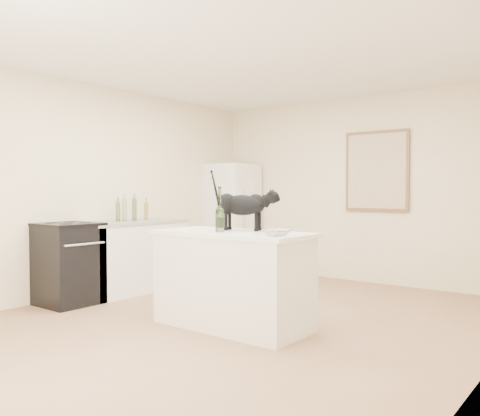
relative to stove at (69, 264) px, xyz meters
name	(u,v)px	position (x,y,z in m)	size (l,w,h in m)	color
floor	(237,321)	(1.95, 0.60, -0.45)	(5.50, 5.50, 0.00)	#9F7254
ceiling	(237,55)	(1.95, 0.60, 2.15)	(5.50, 5.50, 0.00)	white
wall_back	(357,189)	(1.95, 3.35, 0.85)	(4.50, 4.50, 0.00)	#F6E7BE
wall_left	(96,189)	(-0.30, 0.60, 0.85)	(5.50, 5.50, 0.00)	#F6E7BE
island_base	(233,281)	(2.05, 0.40, -0.02)	(1.44, 0.67, 0.86)	white
island_top	(233,234)	(2.05, 0.40, 0.43)	(1.50, 0.70, 0.04)	white
left_cabinets	(131,258)	(0.00, 0.90, -0.02)	(0.60, 1.40, 0.86)	white
left_countertop	(131,222)	(0.00, 0.90, 0.43)	(0.62, 1.44, 0.04)	gray
stove	(69,264)	(0.00, 0.00, 0.00)	(0.60, 0.60, 0.90)	black
fridge	(232,218)	(0.00, 2.95, 0.40)	(0.68, 0.68, 1.70)	white
artwork_frame	(377,171)	(2.25, 3.32, 1.10)	(0.90, 0.03, 1.10)	brown
artwork_canvas	(376,171)	(2.25, 3.30, 1.10)	(0.82, 0.00, 1.02)	beige
black_cat	(242,208)	(2.03, 0.56, 0.67)	(0.62, 0.19, 0.43)	black
wine_bottle	(220,212)	(1.99, 0.28, 0.63)	(0.08, 0.08, 0.37)	#2C6026
glass_bowl	(277,233)	(2.63, 0.26, 0.48)	(0.23, 0.23, 0.06)	silver
fridge_paper	(251,187)	(0.34, 2.99, 0.88)	(0.00, 0.13, 0.17)	white
counter_bottle_cluster	(130,210)	(-0.02, 0.91, 0.58)	(0.12, 0.50, 0.28)	#27571E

